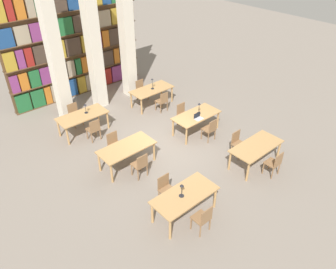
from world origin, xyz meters
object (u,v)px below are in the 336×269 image
Objects in this scene: pillar_right at (126,29)px; laptop at (198,118)px; pillar_center at (92,37)px; reading_table_0 at (185,197)px; chair_4 at (140,164)px; chair_8 at (94,129)px; reading_table_5 at (152,91)px; desk_lamp_1 at (199,106)px; reading_table_1 at (256,148)px; chair_2 at (274,163)px; chair_1 at (166,189)px; chair_6 at (210,129)px; chair_7 at (183,114)px; reading_table_4 at (82,117)px; chair_3 at (238,143)px; chair_5 at (115,144)px; desk_lamp_3 at (152,82)px; desk_lamp_0 at (182,188)px; chair_11 at (141,89)px; chair_10 at (162,101)px; reading_table_3 at (196,117)px; reading_table_2 at (127,149)px; chair_0 at (203,218)px; desk_lamp_2 at (85,107)px; pillar_left at (53,46)px; chair_9 at (75,114)px.

laptop is at bearing -92.14° from pillar_right.
pillar_center is 3.26× the size of reading_table_0.
chair_4 is 2.73m from chair_8.
pillar_right is 8.08m from reading_table_0.
reading_table_5 is (1.68, -1.51, -2.33)m from pillar_center.
reading_table_1 is at bearing -91.23° from desk_lamp_1.
laptop reaches higher than chair_2.
chair_6 is at bearing -158.10° from chair_1.
chair_7 reaches higher than reading_table_4.
chair_3 is 1.00× the size of chair_5.
pillar_right reaches higher than desk_lamp_3.
chair_11 is at bearing 61.52° from desk_lamp_0.
reading_table_1 is 2.07× the size of chair_10.
chair_7 is (3.24, 2.75, 0.00)m from chair_1.
chair_1 is 2.78× the size of laptop.
chair_10 and chair_11 have the same top height.
chair_4 is at bearing -167.84° from reading_table_3.
pillar_center is 6.75× the size of chair_11.
chair_11 is (3.21, 3.46, -0.19)m from reading_table_2.
chair_6 is (3.13, -0.77, -0.19)m from reading_table_2.
desk_lamp_3 reaches higher than chair_1.
desk_lamp_1 is at bearing 45.88° from chair_0.
reading_table_1 is 2.70m from desk_lamp_1.
desk_lamp_2 is at bearing 138.33° from desk_lamp_1.
chair_10 is at bearing -94.36° from desk_lamp_3.
reading_table_2 is at bearing 90.53° from chair_5.
pillar_center is 3.26× the size of reading_table_5.
laptop is (1.44, -4.53, -2.20)m from pillar_center.
chair_4 and chair_7 have the same top height.
desk_lamp_1 is (0.06, 1.95, 0.58)m from chair_3.
desk_lamp_0 is 1.31× the size of laptop.
chair_7 is (3.24, 4.20, 0.00)m from chair_0.
chair_0 is 2.28× the size of desk_lamp_2.
chair_11 is (3.28, 6.25, -0.19)m from reading_table_0.
chair_10 is at bearing 88.38° from chair_6.
pillar_left reaches higher than chair_2.
chair_1 is at bearing 169.13° from reading_table_1.
chair_2 is 2.28× the size of desk_lamp_2.
chair_9 is at bearing -154.00° from pillar_center.
chair_2 is at bearing -88.26° from chair_6.
laptop is (-0.15, -0.25, 0.13)m from reading_table_3.
chair_8 is at bearing -125.74° from pillar_center.
chair_2 is at bearing -46.92° from reading_table_2.
chair_2 and chair_4 have the same top height.
chair_11 is at bearing -89.98° from chair_3.
pillar_center is 6.99m from chair_1.
chair_8 reaches higher than reading_table_0.
reading_table_1 is at bearing -40.14° from reading_table_2.
laptop is at bearing -56.00° from pillar_left.
chair_10 is (3.10, -0.77, -0.54)m from desk_lamp_2.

